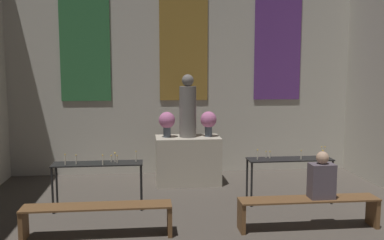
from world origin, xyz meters
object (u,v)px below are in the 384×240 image
(statue, at_px, (188,109))
(candle_rack_left, at_px, (98,169))
(pew_back_left, at_px, (98,214))
(pew_back_right, at_px, (308,206))
(altar, at_px, (188,160))
(flower_vase_right, at_px, (209,121))
(candle_rack_right, at_px, (290,164))
(person_seated, at_px, (322,178))
(flower_vase_left, at_px, (167,121))

(statue, height_order, candle_rack_left, statue)
(pew_back_left, xyz_separation_m, pew_back_right, (3.06, 0.00, 0.00))
(altar, height_order, flower_vase_right, flower_vase_right)
(flower_vase_right, xyz_separation_m, candle_rack_left, (-2.07, -1.45, -0.60))
(statue, relative_size, flower_vase_right, 2.46)
(altar, distance_m, flower_vase_right, 0.91)
(altar, bearing_deg, candle_rack_right, -41.06)
(pew_back_right, bearing_deg, statue, 119.84)
(flower_vase_right, height_order, person_seated, flower_vase_right)
(altar, height_order, candle_rack_left, candle_rack_left)
(candle_rack_left, distance_m, candle_rack_right, 3.31)
(altar, relative_size, flower_vase_left, 2.53)
(flower_vase_left, distance_m, candle_rack_left, 1.99)
(flower_vase_left, distance_m, flower_vase_right, 0.85)
(pew_back_right, bearing_deg, candle_rack_right, 84.16)
(candle_rack_right, bearing_deg, pew_back_left, -158.97)
(altar, distance_m, pew_back_left, 3.08)
(pew_back_left, bearing_deg, candle_rack_right, 21.03)
(statue, bearing_deg, pew_back_left, -119.84)
(altar, xyz_separation_m, pew_back_left, (-1.53, -2.67, -0.15))
(flower_vase_left, relative_size, candle_rack_left, 0.35)
(flower_vase_left, height_order, person_seated, flower_vase_left)
(candle_rack_right, bearing_deg, statue, 138.94)
(pew_back_right, bearing_deg, pew_back_left, 180.00)
(pew_back_left, height_order, person_seated, person_seated)
(candle_rack_left, xyz_separation_m, pew_back_right, (3.18, -1.22, -0.35))
(candle_rack_right, height_order, pew_back_right, candle_rack_right)
(statue, relative_size, candle_rack_right, 0.85)
(candle_rack_right, height_order, person_seated, person_seated)
(flower_vase_right, xyz_separation_m, candle_rack_right, (1.23, -1.44, -0.60))
(person_seated, bearing_deg, candle_rack_right, 92.84)
(statue, xyz_separation_m, candle_rack_left, (-1.65, -1.45, -0.86))
(altar, relative_size, person_seated, 1.87)
(flower_vase_left, distance_m, person_seated, 3.46)
(pew_back_right, bearing_deg, person_seated, 0.00)
(pew_back_left, bearing_deg, candle_rack_left, 95.39)
(flower_vase_right, relative_size, candle_rack_left, 0.35)
(flower_vase_left, relative_size, pew_back_right, 0.25)
(altar, xyz_separation_m, pew_back_right, (1.53, -2.67, -0.15))
(altar, relative_size, pew_back_left, 0.63)
(pew_back_left, bearing_deg, statue, 60.16)
(pew_back_left, bearing_deg, pew_back_right, 0.00)
(candle_rack_right, bearing_deg, candle_rack_left, -179.96)
(pew_back_left, bearing_deg, flower_vase_right, 53.78)
(flower_vase_left, bearing_deg, flower_vase_right, 0.00)
(candle_rack_left, height_order, candle_rack_right, candle_rack_right)
(statue, bearing_deg, candle_rack_left, -138.72)
(flower_vase_left, relative_size, candle_rack_right, 0.35)
(altar, relative_size, candle_rack_right, 0.88)
(altar, bearing_deg, person_seated, -57.24)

